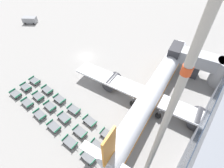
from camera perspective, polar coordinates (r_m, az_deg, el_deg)
The scene contains 23 objects.
ground_plane at distance 46.69m, azimuth -8.50°, elevation 8.83°, with size 500.00×500.00×0.00m, color gray.
jet_bridge at distance 42.93m, azimuth 28.59°, elevation 5.38°, with size 14.57×6.48×6.22m.
airplane at distance 34.20m, azimuth 13.08°, elevation -2.64°, with size 33.74×37.12×11.02m.
service_van at distance 67.21m, azimuth -25.27°, elevation 18.40°, with size 4.76×4.18×2.00m.
baggage_dolly_row_near_col_a at distance 41.27m, azimuth -28.94°, elevation -2.87°, with size 3.12×1.61×0.92m.
baggage_dolly_row_near_col_b at distance 38.50m, azimuth -25.91°, elevation -5.57°, with size 3.14×1.67×0.92m.
baggage_dolly_row_near_col_c at distance 35.67m, azimuth -22.52°, elevation -9.27°, with size 3.16×1.71×0.92m.
baggage_dolly_row_near_col_d at distance 33.33m, azimuth -18.44°, elevation -13.06°, with size 3.14×1.66×0.92m.
baggage_dolly_row_near_col_e at distance 31.14m, azimuth -13.55°, elevation -17.97°, with size 3.12×1.62×0.92m.
baggage_dolly_row_near_col_f at distance 29.62m, azimuth -7.71°, elevation -22.54°, with size 3.16×1.72×0.92m.
baggage_dolly_row_mid_a_col_a at distance 41.75m, azimuth -26.29°, elevation -0.91°, with size 3.15×1.70×0.92m.
baggage_dolly_row_mid_a_col_b at distance 38.77m, azimuth -22.95°, elevation -3.74°, with size 3.16×1.71×0.92m.
baggage_dolly_row_mid_a_col_c at distance 36.23m, azimuth -19.62°, elevation -6.88°, with size 3.16×1.72×0.92m.
baggage_dolly_row_mid_a_col_d at distance 33.84m, azimuth -15.34°, elevation -10.56°, with size 3.16×1.72×0.92m.
baggage_dolly_row_mid_a_col_e at distance 31.71m, azimuth -10.38°, elevation -15.07°, with size 3.15×1.68×0.92m.
baggage_dolly_row_mid_a_col_f at distance 30.18m, azimuth -4.81°, elevation -19.50°, with size 3.12×1.62×0.92m.
baggage_dolly_row_mid_b_col_a at distance 42.38m, azimuth -23.91°, elevation 0.94°, with size 3.12×1.63×0.92m.
baggage_dolly_row_mid_b_col_b at distance 39.36m, azimuth -20.38°, elevation -1.79°, with size 3.14×1.68×0.92m.
baggage_dolly_row_mid_b_col_c at distance 36.80m, azimuth -16.74°, elevation -4.77°, with size 3.14×1.67×0.92m.
baggage_dolly_row_mid_b_col_d at distance 34.50m, azimuth -12.35°, elevation -8.13°, with size 3.13×1.65×0.92m.
baggage_dolly_row_mid_b_col_e at distance 32.54m, azimuth -7.26°, elevation -11.93°, with size 3.16×1.72×0.92m.
baggage_dolly_row_mid_b_col_f at distance 30.97m, azimuth -1.46°, elevation -16.19°, with size 3.14×1.67×0.92m.
apron_light_mast at distance 15.23m, azimuth 16.49°, elevation -13.15°, with size 2.00×0.70×27.02m.
Camera 1 is at (27.91, -24.99, 27.86)m, focal length 28.00 mm.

